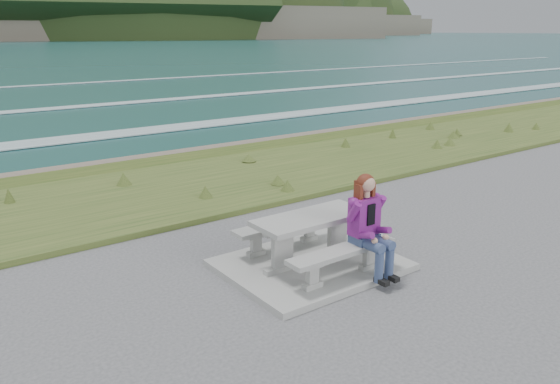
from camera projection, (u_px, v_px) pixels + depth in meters
The scene contains 9 objects.
concrete_slab at pixel (310, 265), 8.41m from camera, with size 2.60×2.10×0.10m, color #959691.
picnic_table at pixel (311, 226), 8.22m from camera, with size 1.80×0.75×0.75m.
bench_landward at pixel (342, 255), 7.75m from camera, with size 1.80×0.35×0.45m.
bench_seaward at pixel (283, 228), 8.83m from camera, with size 1.80×0.35×0.45m.
grass_verge at pixel (170, 193), 12.29m from camera, with size 160.00×4.50×0.22m, color #2C491B.
shore_drop at pixel (123, 168), 14.53m from camera, with size 160.00×0.80×2.20m, color #665A4C.
ocean at pixel (4, 135), 28.32m from camera, with size 1600.00×1600.00×0.09m.
headland_range at pixel (175, 21), 421.42m from camera, with size 729.83×363.95×187.60m.
seated_woman at pixel (371, 239), 7.83m from camera, with size 0.43×0.75×1.48m.
Camera 1 is at (-4.94, -5.96, 3.53)m, focal length 35.00 mm.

